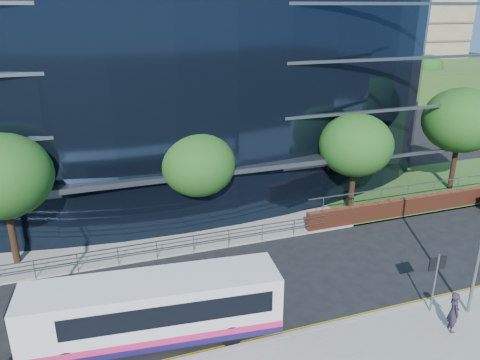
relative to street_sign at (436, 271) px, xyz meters
name	(u,v)px	position (x,y,z in m)	size (l,w,h in m)	color
ground	(321,313)	(-4.50, 1.59, -2.15)	(200.00, 200.00, 0.00)	black
kerb	(332,325)	(-4.50, 0.59, -2.07)	(80.00, 0.25, 0.16)	gray
yellow_line_outer	(330,324)	(-4.50, 0.79, -2.14)	(80.00, 0.08, 0.01)	gold
yellow_line_inner	(328,322)	(-4.50, 0.94, -2.14)	(80.00, 0.08, 0.01)	gold
far_forecourt	(146,227)	(-10.50, 12.59, -2.10)	(50.00, 8.00, 0.10)	gray
glass_office	(146,72)	(-8.50, 22.44, 5.85)	(44.00, 23.10, 16.00)	black
guard_railings	(118,252)	(-12.50, 8.59, -1.33)	(24.00, 0.05, 1.10)	slate
apartment_block	(331,16)	(27.50, 58.80, 8.96)	(60.00, 42.00, 30.00)	#2D511E
street_sign	(436,271)	(0.00, 0.00, 0.00)	(0.85, 0.09, 2.80)	slate
tree_far_a	(1,176)	(-17.50, 10.59, 2.71)	(4.95, 4.95, 6.98)	black
tree_far_b	(198,164)	(-7.50, 11.09, 2.06)	(4.29, 4.29, 6.05)	black
tree_far_c	(356,145)	(2.50, 10.59, 2.39)	(4.62, 4.62, 6.51)	black
tree_far_d	(461,120)	(11.50, 11.59, 3.04)	(5.28, 5.28, 7.44)	black
tree_dist_e	(339,71)	(19.50, 41.59, 2.39)	(4.62, 4.62, 6.51)	black
tree_dist_f	(428,67)	(35.50, 43.59, 2.06)	(4.29, 4.29, 6.05)	black
city_bus	(156,309)	(-11.56, 2.23, -0.70)	(10.26, 3.30, 2.73)	silver
pedestrian	(454,312)	(-0.10, -1.35, -1.11)	(0.65, 0.43, 1.78)	#2A2131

